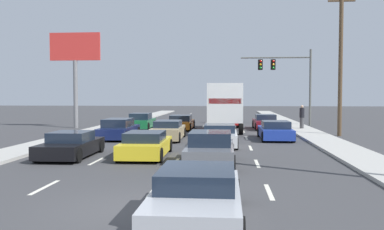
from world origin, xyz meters
TOP-DOWN VIEW (x-y plane):
  - ground_plane at (0.00, 25.00)m, footprint 140.00×140.00m
  - sidewalk_right at (8.05, 20.00)m, footprint 2.20×80.00m
  - sidewalk_left at (-8.05, 20.00)m, footprint 2.20×80.00m
  - lane_markings at (-0.00, 22.15)m, footprint 6.94×62.00m
  - car_green at (-5.02, 23.82)m, footprint 1.91×4.17m
  - car_navy at (-4.85, 16.15)m, footprint 1.94×4.71m
  - car_black at (-4.93, 8.20)m, footprint 2.04×4.35m
  - car_orange at (-1.67, 23.71)m, footprint 1.99×4.61m
  - car_tan at (-1.58, 15.81)m, footprint 1.93×4.47m
  - car_yellow at (-1.55, 8.59)m, footprint 2.05×4.48m
  - box_truck at (1.94, 21.76)m, footprint 2.67×9.20m
  - car_white at (1.75, 12.83)m, footprint 1.98×4.06m
  - car_gray at (1.48, 6.77)m, footprint 1.98×4.43m
  - car_silver at (1.51, -0.85)m, footprint 2.01×4.46m
  - car_maroon at (5.27, 24.48)m, footprint 1.97×4.06m
  - car_blue at (5.19, 16.51)m, footprint 1.99×4.44m
  - traffic_signal_mast at (7.13, 28.83)m, footprint 6.47×0.69m
  - utility_pole_mid at (9.85, 19.15)m, footprint 1.80×0.28m
  - roadside_billboard at (-10.77, 24.24)m, footprint 4.35×0.36m
  - pedestrian_near_corner at (8.12, 23.83)m, footprint 0.38×0.38m

SIDE VIEW (x-z plane):
  - ground_plane at x=0.00m, z-range 0.00..0.00m
  - lane_markings at x=0.00m, z-range 0.00..0.01m
  - sidewalk_right at x=8.05m, z-range 0.00..0.14m
  - sidewalk_left at x=-8.05m, z-range 0.00..0.14m
  - car_black at x=-4.93m, z-range -0.05..1.11m
  - car_orange at x=-1.67m, z-range -0.04..1.13m
  - car_yellow at x=-1.55m, z-range -0.04..1.13m
  - car_blue at x=5.19m, z-range -0.05..1.15m
  - car_maroon at x=5.27m, z-range -0.06..1.17m
  - car_silver at x=1.51m, z-range -0.04..1.16m
  - car_white at x=1.75m, z-range -0.04..1.17m
  - car_tan at x=-1.58m, z-range -0.04..1.18m
  - car_green at x=-5.02m, z-range -0.06..1.26m
  - car_navy at x=-4.85m, z-range -0.05..1.26m
  - car_gray at x=1.48m, z-range -0.06..1.28m
  - pedestrian_near_corner at x=8.12m, z-range 0.15..2.02m
  - box_truck at x=1.94m, z-range 0.27..3.89m
  - traffic_signal_mast at x=7.13m, z-range 1.53..8.55m
  - utility_pole_mid at x=9.85m, z-range 0.14..9.96m
  - roadside_billboard at x=-10.77m, z-range 1.79..9.89m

